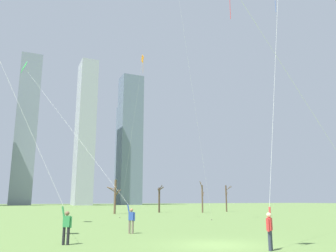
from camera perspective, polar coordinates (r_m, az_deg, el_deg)
name	(u,v)px	position (r m, az deg, el deg)	size (l,w,h in m)	color
ground_plane	(218,245)	(18.08, 8.21, -18.93)	(400.00, 400.00, 0.00)	#5B7A3D
kite_flyer_midfield_right_green	(96,169)	(26.00, -11.82, -7.02)	(7.83, 11.99, 15.23)	#726656
kite_flyer_midfield_center_blue	(272,153)	(17.98, 16.89, -4.31)	(6.33, 4.43, 17.98)	#33384C
kite_flyer_midfield_left_white	(48,181)	(19.08, -19.24, -8.56)	(5.30, 4.15, 12.40)	black
distant_kite_high_overhead_orange	(140,73)	(42.19, -4.58, 8.69)	(0.73, 6.35, 19.39)	orange
bare_tree_leftmost	(226,198)	(67.99, 9.66, -11.61)	(1.94, 1.37, 4.94)	#4C3828
bare_tree_far_right_edge	(159,198)	(62.81, -1.44, -11.86)	(1.17, 1.80, 4.79)	#423326
bare_tree_rightmost	(202,197)	(62.66, 5.70, -11.70)	(2.13, 2.28, 5.46)	brown
bare_tree_left_of_center	(115,195)	(57.47, -8.77, -11.31)	(2.59, 2.74, 5.43)	brown
skyline_mid_tower_left	(85,131)	(158.40, -13.59, -0.85)	(7.46, 11.76, 64.70)	#9EA3AD
skyline_squat_block	(128,154)	(186.47, -6.71, -4.67)	(11.54, 9.32, 52.54)	slate
skyline_short_annex	(26,127)	(168.08, -22.47, -0.20)	(9.26, 8.13, 68.71)	gray
skyline_slender_spire	(130,139)	(170.49, -6.35, -2.11)	(10.57, 9.71, 63.48)	slate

